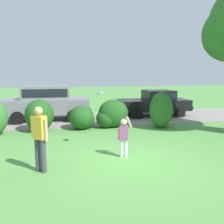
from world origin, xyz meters
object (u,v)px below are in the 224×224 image
at_px(frisbee, 100,93).
at_px(parked_suv, 46,101).
at_px(parked_sedan, 155,102).
at_px(child_thrower, 124,135).
at_px(adult_onlooker, 40,136).

bearing_deg(frisbee, parked_suv, 110.82).
xyz_separation_m(parked_sedan, child_thrower, (-3.73, -6.73, -0.13)).
xyz_separation_m(parked_sedan, adult_onlooker, (-6.14, -7.36, 0.13)).
distance_m(parked_sedan, parked_suv, 6.40).
xyz_separation_m(parked_suv, adult_onlooker, (0.25, -7.22, -0.09)).
xyz_separation_m(child_thrower, adult_onlooker, (-2.41, -0.63, 0.27)).
relative_size(parked_suv, frisbee, 16.50).
height_order(parked_sedan, parked_suv, parked_suv).
height_order(child_thrower, adult_onlooker, adult_onlooker).
relative_size(frisbee, adult_onlooker, 0.16).
bearing_deg(adult_onlooker, frisbee, 41.65).
height_order(child_thrower, frisbee, frisbee).
height_order(parked_suv, child_thrower, parked_suv).
bearing_deg(child_thrower, frisbee, 117.94).
xyz_separation_m(parked_sedan, parked_suv, (-6.39, -0.14, 0.23)).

